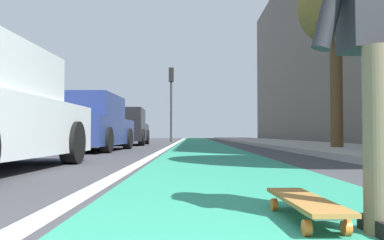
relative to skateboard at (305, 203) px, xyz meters
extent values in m
plane|color=#38383D|center=(8.44, 0.18, -0.09)|extent=(80.00, 80.00, 0.00)
cube|color=#288466|center=(22.44, 0.18, -0.09)|extent=(56.00, 2.03, 0.00)
cube|color=silver|center=(18.44, 1.34, -0.09)|extent=(52.00, 0.16, 0.01)
cube|color=#9E9B93|center=(16.44, -3.43, -0.03)|extent=(52.00, 3.20, 0.12)
cube|color=#696056|center=(20.44, -6.61, 5.81)|extent=(40.00, 1.20, 11.80)
cylinder|color=orange|center=(0.30, 0.10, -0.06)|extent=(0.07, 0.03, 0.07)
cylinder|color=orange|center=(0.30, -0.07, -0.06)|extent=(0.07, 0.03, 0.07)
cylinder|color=orange|center=(-0.30, 0.07, -0.06)|extent=(0.07, 0.03, 0.07)
cylinder|color=orange|center=(-0.30, -0.10, -0.06)|extent=(0.07, 0.03, 0.07)
cube|color=silver|center=(0.30, 0.01, -0.01)|extent=(0.06, 0.12, 0.02)
cube|color=silver|center=(-0.30, -0.01, -0.01)|extent=(0.06, 0.12, 0.02)
cube|color=olive|center=(0.00, 0.00, 0.01)|extent=(0.85, 0.23, 0.02)
cylinder|color=brown|center=(-0.27, -0.25, 0.32)|extent=(0.14, 0.14, 0.82)
cube|color=black|center=(-0.27, -0.25, -0.06)|extent=(0.26, 0.11, 0.07)
cube|color=#4C606B|center=(3.82, 3.19, 1.08)|extent=(0.08, 1.62, 0.51)
cylinder|color=black|center=(4.10, 2.31, 0.22)|extent=(0.63, 0.24, 0.62)
cube|color=navy|center=(9.12, 3.32, 0.42)|extent=(4.49, 1.86, 0.70)
cube|color=navy|center=(8.97, 3.33, 1.07)|extent=(2.49, 1.66, 0.60)
cube|color=#4C606B|center=(10.19, 3.29, 1.07)|extent=(0.08, 1.53, 0.51)
cylinder|color=black|center=(10.52, 4.11, 0.21)|extent=(0.61, 0.24, 0.61)
cylinder|color=black|center=(10.48, 2.46, 0.21)|extent=(0.61, 0.24, 0.61)
cylinder|color=black|center=(7.77, 4.18, 0.21)|extent=(0.61, 0.24, 0.61)
cylinder|color=black|center=(7.72, 2.54, 0.21)|extent=(0.61, 0.24, 0.61)
cube|color=black|center=(15.28, 3.41, 0.44)|extent=(4.29, 2.03, 0.70)
cube|color=black|center=(15.13, 3.40, 1.09)|extent=(2.38, 1.81, 0.60)
cube|color=#4C606B|center=(16.29, 3.44, 1.09)|extent=(0.10, 1.66, 0.51)
cylinder|color=black|center=(16.56, 4.35, 0.23)|extent=(0.65, 0.24, 0.64)
cylinder|color=black|center=(16.62, 2.56, 0.23)|extent=(0.65, 0.24, 0.64)
cylinder|color=black|center=(13.94, 4.25, 0.23)|extent=(0.65, 0.24, 0.64)
cylinder|color=black|center=(14.00, 2.47, 0.23)|extent=(0.65, 0.24, 0.64)
cylinder|color=#2D2D2D|center=(22.15, 1.74, 1.63)|extent=(0.12, 0.12, 3.45)
cube|color=black|center=(22.15, 1.74, 3.76)|extent=(0.24, 0.28, 0.80)
sphere|color=red|center=(22.28, 1.74, 4.02)|extent=(0.16, 0.16, 0.16)
sphere|color=#392907|center=(22.28, 1.74, 3.76)|extent=(0.16, 0.16, 0.16)
sphere|color=black|center=(22.28, 1.74, 3.50)|extent=(0.16, 0.16, 0.16)
cylinder|color=brown|center=(8.41, -3.03, 1.38)|extent=(0.30, 0.30, 2.94)
sphere|color=olive|center=(8.41, -3.03, 3.51)|extent=(1.88, 1.88, 1.88)
camera|label=1|loc=(-2.12, 0.56, 0.34)|focal=39.87mm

